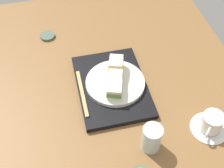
% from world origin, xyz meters
% --- Properties ---
extents(ground_plane, '(1.40, 1.00, 0.03)m').
position_xyz_m(ground_plane, '(0.00, 0.00, -0.01)').
color(ground_plane, brown).
extents(serving_tray, '(0.37, 0.27, 0.02)m').
position_xyz_m(serving_tray, '(-0.02, -0.05, 0.01)').
color(serving_tray, black).
rests_on(serving_tray, ground_plane).
extents(sandwich_plate, '(0.23, 0.23, 0.02)m').
position_xyz_m(sandwich_plate, '(-0.02, -0.04, 0.03)').
color(sandwich_plate, silver).
rests_on(sandwich_plate, serving_tray).
extents(sandwich_near, '(0.08, 0.08, 0.06)m').
position_xyz_m(sandwich_near, '(-0.08, -0.02, 0.07)').
color(sandwich_near, beige).
rests_on(sandwich_near, sandwich_plate).
extents(sandwich_middle, '(0.08, 0.07, 0.05)m').
position_xyz_m(sandwich_middle, '(-0.02, -0.04, 0.06)').
color(sandwich_middle, beige).
rests_on(sandwich_middle, sandwich_plate).
extents(sandwich_far, '(0.08, 0.08, 0.05)m').
position_xyz_m(sandwich_far, '(0.04, -0.06, 0.06)').
color(sandwich_far, '#EFE5C1').
rests_on(sandwich_far, sandwich_plate).
extents(chopsticks_pair, '(0.23, 0.01, 0.01)m').
position_xyz_m(chopsticks_pair, '(-0.00, -0.17, 0.02)').
color(chopsticks_pair, tan).
rests_on(chopsticks_pair, serving_tray).
extents(coffee_cup, '(0.14, 0.14, 0.08)m').
position_xyz_m(coffee_cup, '(0.25, 0.24, 0.03)').
color(coffee_cup, white).
rests_on(coffee_cup, ground_plane).
extents(drinking_glass, '(0.07, 0.07, 0.11)m').
position_xyz_m(drinking_glass, '(0.26, 0.02, 0.05)').
color(drinking_glass, silver).
rests_on(drinking_glass, ground_plane).
extents(small_sauce_dish, '(0.07, 0.07, 0.01)m').
position_xyz_m(small_sauce_dish, '(-0.39, -0.27, 0.01)').
color(small_sauce_dish, '#4C6051').
rests_on(small_sauce_dish, ground_plane).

